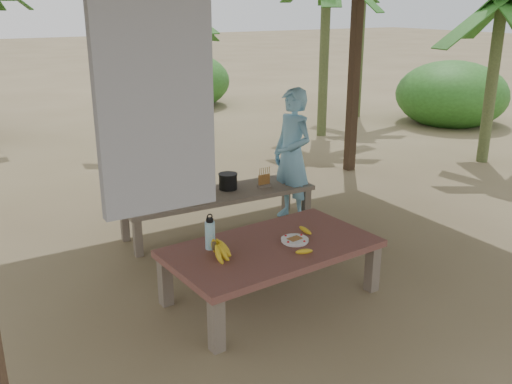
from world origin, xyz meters
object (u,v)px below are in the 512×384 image
ripe_banana_bunch (214,250)px  water_flask (210,234)px  cooking_pot (228,182)px  work_table (272,252)px  woman (292,156)px  plate (295,240)px  bench (219,198)px

ripe_banana_bunch → water_flask: bearing=71.6°
cooking_pot → work_table: bearing=-106.1°
water_flask → woman: (1.73, 1.29, 0.15)m
work_table → cooking_pot: (0.49, 1.69, 0.10)m
ripe_banana_bunch → plate: size_ratio=1.09×
ripe_banana_bunch → bench: bearing=61.2°
bench → water_flask: 1.64m
plate → woman: 1.88m
bench → plate: size_ratio=9.19×
ripe_banana_bunch → water_flask: size_ratio=0.83×
water_flask → woman: 2.16m
ripe_banana_bunch → cooking_pot: bearing=58.3°
work_table → water_flask: 0.56m
woman → work_table: bearing=-44.2°
ripe_banana_bunch → plate: (0.76, -0.07, -0.06)m
bench → woman: size_ratio=1.41×
woman → plate: bearing=-38.3°
water_flask → bench: bearing=59.9°
cooking_pot → ripe_banana_bunch: bearing=-121.7°
work_table → ripe_banana_bunch: (-0.55, 0.02, 0.14)m
ripe_banana_bunch → woman: size_ratio=0.17×
cooking_pot → woman: bearing=-14.0°
work_table → ripe_banana_bunch: ripe_banana_bunch is taller
work_table → bench: 1.65m
work_table → bench: work_table is taller
bench → cooking_pot: (0.16, 0.07, 0.14)m
work_table → plate: plate is taller
work_table → water_flask: bearing=152.3°
work_table → cooking_pot: bearing=69.9°
work_table → bench: bearing=74.4°
work_table → woman: size_ratio=1.19×
cooking_pot → woman: (0.76, -0.19, 0.25)m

